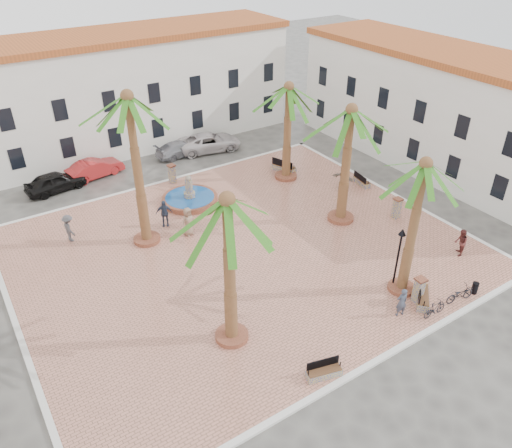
% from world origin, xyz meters
% --- Properties ---
extents(ground, '(120.00, 120.00, 0.00)m').
position_xyz_m(ground, '(0.00, 0.00, 0.00)').
color(ground, '#56544F').
rests_on(ground, ground).
extents(plaza, '(26.00, 22.00, 0.15)m').
position_xyz_m(plaza, '(0.00, 0.00, 0.07)').
color(plaza, tan).
rests_on(plaza, ground).
extents(kerb_n, '(26.30, 0.30, 0.16)m').
position_xyz_m(kerb_n, '(0.00, 11.00, 0.08)').
color(kerb_n, silver).
rests_on(kerb_n, ground).
extents(kerb_s, '(26.30, 0.30, 0.16)m').
position_xyz_m(kerb_s, '(0.00, -11.00, 0.08)').
color(kerb_s, silver).
rests_on(kerb_s, ground).
extents(kerb_e, '(0.30, 22.30, 0.16)m').
position_xyz_m(kerb_e, '(13.00, 0.00, 0.08)').
color(kerb_e, silver).
rests_on(kerb_e, ground).
extents(kerb_w, '(0.30, 22.30, 0.16)m').
position_xyz_m(kerb_w, '(-13.00, 0.00, 0.08)').
color(kerb_w, silver).
rests_on(kerb_w, ground).
extents(building_north, '(30.40, 7.40, 9.50)m').
position_xyz_m(building_north, '(-0.00, 19.99, 4.77)').
color(building_north, white).
rests_on(building_north, ground).
extents(building_east, '(7.40, 26.40, 9.00)m').
position_xyz_m(building_east, '(19.99, 2.00, 4.52)').
color(building_east, white).
rests_on(building_east, ground).
extents(fountain, '(3.95, 3.95, 2.04)m').
position_xyz_m(fountain, '(-0.02, 7.05, 0.43)').
color(fountain, brown).
rests_on(fountain, plaza).
extents(palm_nw, '(5.36, 5.36, 9.62)m').
position_xyz_m(palm_nw, '(-4.54, 4.03, 8.45)').
color(palm_nw, brown).
rests_on(palm_nw, plaza).
extents(palm_sw, '(5.27, 5.27, 8.03)m').
position_xyz_m(palm_sw, '(-4.38, -6.10, 6.94)').
color(palm_sw, brown).
rests_on(palm_sw, plaza).
extents(palm_s, '(4.82, 4.82, 7.89)m').
position_xyz_m(palm_s, '(5.25, -8.03, 6.89)').
color(palm_s, brown).
rests_on(palm_s, plaza).
extents(palm_e, '(5.64, 5.64, 8.00)m').
position_xyz_m(palm_e, '(7.36, -0.63, 6.85)').
color(palm_e, brown).
rests_on(palm_e, plaza).
extents(palm_ne, '(5.50, 5.50, 7.50)m').
position_xyz_m(palm_ne, '(7.94, 6.40, 6.39)').
color(palm_ne, brown).
rests_on(palm_ne, plaza).
extents(bench_s, '(1.71, 0.89, 0.86)m').
position_xyz_m(bench_s, '(-2.18, -10.38, 0.39)').
color(bench_s, gray).
rests_on(bench_s, plaza).
extents(bench_se, '(1.84, 1.75, 1.03)m').
position_xyz_m(bench_se, '(5.42, -9.31, 0.44)').
color(bench_se, gray).
rests_on(bench_se, plaza).
extents(bench_e, '(0.77, 1.73, 0.88)m').
position_xyz_m(bench_e, '(12.04, 2.32, 0.40)').
color(bench_e, gray).
rests_on(bench_e, plaza).
extents(bench_ne, '(1.26, 2.10, 1.06)m').
position_xyz_m(bench_ne, '(8.43, 7.37, 0.45)').
color(bench_ne, gray).
rests_on(bench_ne, plaza).
extents(lamppost_s, '(0.40, 0.40, 3.72)m').
position_xyz_m(lamppost_s, '(5.10, -7.55, 2.67)').
color(lamppost_s, black).
rests_on(lamppost_s, plaza).
extents(lamppost_e, '(0.40, 0.40, 3.64)m').
position_xyz_m(lamppost_e, '(11.24, 3.48, 2.62)').
color(lamppost_e, black).
rests_on(lamppost_e, plaza).
extents(bollard_se, '(0.57, 0.57, 1.50)m').
position_xyz_m(bollard_se, '(5.19, -9.16, 0.93)').
color(bollard_se, gray).
rests_on(bollard_se, plaza).
extents(bollard_n, '(0.62, 0.62, 1.48)m').
position_xyz_m(bollard_n, '(0.21, 10.40, 0.91)').
color(bollard_n, gray).
rests_on(bollard_n, plaza).
extents(bollard_e, '(0.53, 0.53, 1.47)m').
position_xyz_m(bollard_e, '(10.61, -2.51, 0.91)').
color(bollard_e, gray).
rests_on(bollard_e, plaza).
extents(litter_bin, '(0.34, 0.34, 0.67)m').
position_xyz_m(litter_bin, '(8.31, -10.40, 0.49)').
color(litter_bin, black).
rests_on(litter_bin, plaza).
extents(cyclist_a, '(0.69, 0.54, 1.67)m').
position_xyz_m(cyclist_a, '(3.63, -9.41, 0.98)').
color(cyclist_a, '#3A4252').
rests_on(cyclist_a, plaza).
extents(bicycle_a, '(1.80, 0.88, 0.91)m').
position_xyz_m(bicycle_a, '(7.07, -10.36, 0.60)').
color(bicycle_a, black).
rests_on(bicycle_a, plaza).
extents(cyclist_b, '(1.05, 1.05, 1.72)m').
position_xyz_m(cyclist_b, '(10.58, -7.60, 1.01)').
color(cyclist_b, '#582522').
rests_on(cyclist_b, plaza).
extents(bicycle_b, '(1.48, 0.48, 0.88)m').
position_xyz_m(bicycle_b, '(5.06, -10.40, 0.59)').
color(bicycle_b, black).
rests_on(bicycle_b, plaza).
extents(pedestrian_fountain_a, '(1.06, 0.81, 1.92)m').
position_xyz_m(pedestrian_fountain_a, '(-2.00, 3.25, 1.11)').
color(pedestrian_fountain_a, '#8D6F58').
rests_on(pedestrian_fountain_a, plaza).
extents(pedestrian_fountain_b, '(1.17, 0.87, 1.85)m').
position_xyz_m(pedestrian_fountain_b, '(-2.81, 5.07, 1.07)').
color(pedestrian_fountain_b, '#2E3A51').
rests_on(pedestrian_fountain_b, plaza).
extents(pedestrian_north, '(0.84, 1.26, 1.81)m').
position_xyz_m(pedestrian_north, '(-8.50, 6.65, 1.06)').
color(pedestrian_north, '#48474C').
rests_on(pedestrian_north, plaza).
extents(pedestrian_east, '(1.07, 1.77, 1.82)m').
position_xyz_m(pedestrian_east, '(10.32, 2.50, 1.06)').
color(pedestrian_east, '#716356').
rests_on(pedestrian_east, plaza).
extents(car_black, '(4.56, 2.31, 1.49)m').
position_xyz_m(car_black, '(-7.46, 14.20, 0.74)').
color(car_black, black).
rests_on(car_black, ground).
extents(car_red, '(4.61, 2.32, 1.45)m').
position_xyz_m(car_red, '(-4.29, 14.88, 0.72)').
color(car_red, '#B02122').
rests_on(car_red, ground).
extents(car_silver, '(4.50, 2.13, 1.27)m').
position_xyz_m(car_silver, '(3.09, 14.94, 0.63)').
color(car_silver, '#96969E').
rests_on(car_silver, ground).
extents(car_white, '(5.86, 3.54, 1.52)m').
position_xyz_m(car_white, '(5.64, 14.51, 0.76)').
color(car_white, beige).
rests_on(car_white, ground).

